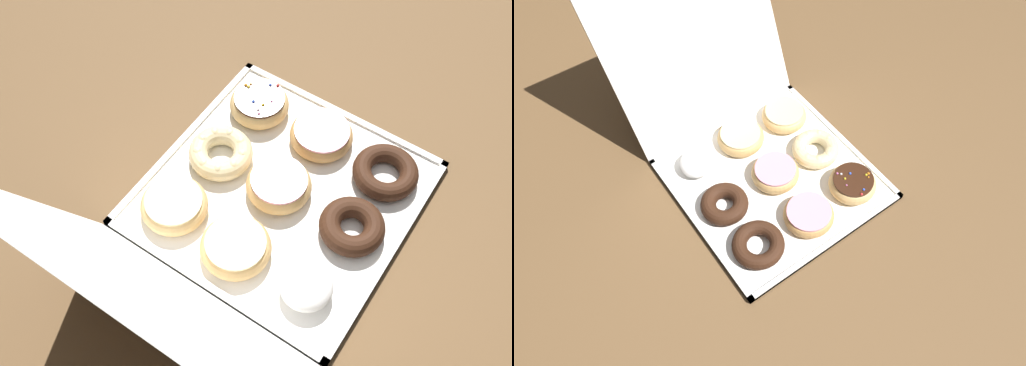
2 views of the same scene
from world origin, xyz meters
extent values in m
plane|color=brown|center=(0.00, 0.00, 0.00)|extent=(3.00, 3.00, 0.00)
cube|color=white|center=(0.00, 0.00, 0.01)|extent=(0.44, 0.44, 0.01)
cube|color=white|center=(0.00, -0.21, 0.01)|extent=(0.44, 0.01, 0.01)
cube|color=white|center=(0.00, 0.21, 0.01)|extent=(0.44, 0.01, 0.01)
cube|color=white|center=(-0.21, 0.00, 0.01)|extent=(0.01, 0.44, 0.01)
cube|color=white|center=(0.21, 0.00, 0.01)|extent=(0.01, 0.44, 0.01)
cube|color=white|center=(0.00, 0.31, 0.21)|extent=(0.44, 0.18, 0.42)
torus|color=#381E11|center=(-0.14, -0.13, 0.03)|extent=(0.12, 0.12, 0.03)
torus|color=tan|center=(0.00, -0.14, 0.03)|extent=(0.12, 0.12, 0.03)
cylinder|color=pink|center=(0.00, -0.14, 0.04)|extent=(0.10, 0.10, 0.01)
torus|color=#E5B770|center=(0.13, -0.13, 0.03)|extent=(0.11, 0.11, 0.04)
cylinder|color=#381E11|center=(0.13, -0.13, 0.05)|extent=(0.10, 0.10, 0.01)
sphere|color=orange|center=(0.16, -0.15, 0.05)|extent=(0.00, 0.00, 0.00)
sphere|color=orange|center=(0.17, -0.14, 0.05)|extent=(0.01, 0.01, 0.01)
sphere|color=blue|center=(0.14, -0.12, 0.05)|extent=(0.01, 0.01, 0.01)
sphere|color=blue|center=(0.13, -0.17, 0.05)|extent=(0.01, 0.01, 0.01)
sphere|color=pink|center=(0.11, -0.10, 0.05)|extent=(0.01, 0.01, 0.01)
sphere|color=pink|center=(0.11, -0.14, 0.05)|extent=(0.00, 0.00, 0.00)
sphere|color=white|center=(0.12, -0.10, 0.05)|extent=(0.01, 0.01, 0.01)
sphere|color=red|center=(0.12, -0.17, 0.05)|extent=(0.01, 0.01, 0.01)
sphere|color=yellow|center=(0.16, -0.14, 0.05)|extent=(0.01, 0.01, 0.01)
sphere|color=yellow|center=(0.12, -0.12, 0.05)|extent=(0.01, 0.01, 0.01)
torus|color=#381E11|center=(-0.14, 0.00, 0.03)|extent=(0.11, 0.11, 0.04)
torus|color=tan|center=(0.01, 0.00, 0.03)|extent=(0.12, 0.12, 0.04)
cylinder|color=pink|center=(0.01, 0.00, 0.05)|extent=(0.10, 0.10, 0.01)
torus|color=beige|center=(0.13, 0.00, 0.03)|extent=(0.12, 0.12, 0.04)
sphere|color=beige|center=(0.17, 0.00, 0.04)|extent=(0.02, 0.02, 0.02)
sphere|color=beige|center=(0.16, 0.03, 0.04)|extent=(0.02, 0.02, 0.02)
sphere|color=beige|center=(0.14, 0.04, 0.04)|extent=(0.02, 0.02, 0.02)
sphere|color=beige|center=(0.11, 0.04, 0.04)|extent=(0.02, 0.02, 0.02)
sphere|color=beige|center=(0.09, 0.01, 0.04)|extent=(0.02, 0.02, 0.02)
sphere|color=beige|center=(0.09, -0.01, 0.04)|extent=(0.02, 0.02, 0.02)
sphere|color=beige|center=(0.11, -0.03, 0.04)|extent=(0.02, 0.02, 0.02)
sphere|color=beige|center=(0.14, -0.04, 0.04)|extent=(0.02, 0.02, 0.02)
sphere|color=beige|center=(0.16, -0.03, 0.04)|extent=(0.02, 0.02, 0.02)
ellipsoid|color=white|center=(-0.13, 0.13, 0.03)|extent=(0.09, 0.09, 0.04)
torus|color=tan|center=(0.00, 0.14, 0.03)|extent=(0.12, 0.12, 0.04)
cylinder|color=beige|center=(0.00, 0.14, 0.04)|extent=(0.10, 0.10, 0.01)
torus|color=#E5B770|center=(0.13, 0.13, 0.03)|extent=(0.12, 0.12, 0.04)
cylinder|color=beige|center=(0.13, 0.13, 0.04)|extent=(0.10, 0.10, 0.01)
camera|label=1|loc=(-0.27, 0.48, 0.91)|focal=42.27mm
camera|label=2|loc=(-0.37, -0.50, 0.96)|focal=32.92mm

